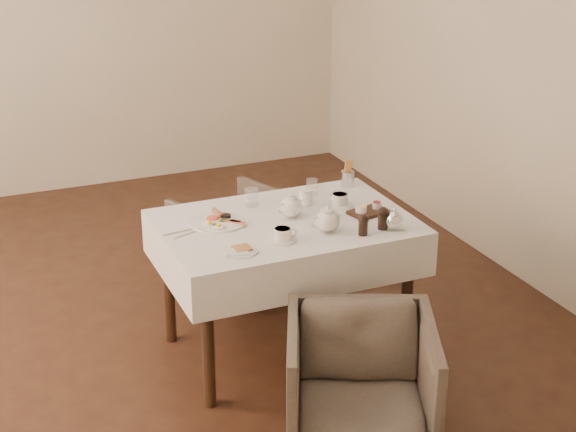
# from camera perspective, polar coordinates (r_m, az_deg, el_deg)

# --- Properties ---
(table) EXTENTS (1.28, 0.88, 0.75)m
(table) POSITION_cam_1_polar(r_m,az_deg,el_deg) (4.55, -0.19, -1.68)
(table) COLOR black
(table) RESTS_ON ground
(armchair_near) EXTENTS (0.87, 0.88, 0.61)m
(armchair_near) POSITION_cam_1_polar(r_m,az_deg,el_deg) (4.00, 4.72, -10.79)
(armchair_near) COLOR #493D36
(armchair_near) RESTS_ON ground
(armchair_far) EXTENTS (0.82, 0.83, 0.59)m
(armchair_far) POSITION_cam_1_polar(r_m,az_deg,el_deg) (5.42, -3.30, -1.62)
(armchair_far) COLOR #493D36
(armchair_far) RESTS_ON ground
(breakfast_plate) EXTENTS (0.28, 0.28, 0.04)m
(breakfast_plate) POSITION_cam_1_polar(r_m,az_deg,el_deg) (4.49, -4.55, -0.34)
(breakfast_plate) COLOR white
(breakfast_plate) RESTS_ON table
(side_plate) EXTENTS (0.17, 0.16, 0.02)m
(side_plate) POSITION_cam_1_polar(r_m,az_deg,el_deg) (4.15, -3.13, -2.28)
(side_plate) COLOR white
(side_plate) RESTS_ON table
(teapot_centre) EXTENTS (0.19, 0.17, 0.13)m
(teapot_centre) POSITION_cam_1_polar(r_m,az_deg,el_deg) (4.53, 0.20, 0.72)
(teapot_centre) COLOR white
(teapot_centre) RESTS_ON table
(teapot_front) EXTENTS (0.18, 0.15, 0.14)m
(teapot_front) POSITION_cam_1_polar(r_m,az_deg,el_deg) (4.35, 2.54, -0.19)
(teapot_front) COLOR white
(teapot_front) RESTS_ON table
(creamer) EXTENTS (0.08, 0.08, 0.08)m
(creamer) POSITION_cam_1_polar(r_m,az_deg,el_deg) (4.71, 1.16, 1.25)
(creamer) COLOR white
(creamer) RESTS_ON table
(teacup_near) EXTENTS (0.13, 0.13, 0.07)m
(teacup_near) POSITION_cam_1_polar(r_m,az_deg,el_deg) (4.26, -0.35, -1.25)
(teacup_near) COLOR white
(teacup_near) RESTS_ON table
(teacup_far) EXTENTS (0.14, 0.14, 0.07)m
(teacup_far) POSITION_cam_1_polar(r_m,az_deg,el_deg) (4.70, 3.37, 1.02)
(teacup_far) COLOR white
(teacup_far) RESTS_ON table
(glass_left) EXTENTS (0.07, 0.07, 0.10)m
(glass_left) POSITION_cam_1_polar(r_m,az_deg,el_deg) (4.68, -2.35, 1.22)
(glass_left) COLOR silver
(glass_left) RESTS_ON table
(glass_mid) EXTENTS (0.07, 0.07, 0.10)m
(glass_mid) POSITION_cam_1_polar(r_m,az_deg,el_deg) (4.53, 2.48, 0.46)
(glass_mid) COLOR silver
(glass_mid) RESTS_ON table
(glass_right) EXTENTS (0.08, 0.08, 0.09)m
(glass_right) POSITION_cam_1_polar(r_m,az_deg,el_deg) (4.84, 1.54, 1.88)
(glass_right) COLOR silver
(glass_right) RESTS_ON table
(condiment_board) EXTENTS (0.22, 0.17, 0.05)m
(condiment_board) POSITION_cam_1_polar(r_m,az_deg,el_deg) (4.61, 5.19, 0.34)
(condiment_board) COLOR black
(condiment_board) RESTS_ON table
(pepper_mill_left) EXTENTS (0.07, 0.07, 0.11)m
(pepper_mill_left) POSITION_cam_1_polar(r_m,az_deg,el_deg) (4.33, 4.88, -0.56)
(pepper_mill_left) COLOR black
(pepper_mill_left) RESTS_ON table
(pepper_mill_right) EXTENTS (0.07, 0.07, 0.12)m
(pepper_mill_right) POSITION_cam_1_polar(r_m,az_deg,el_deg) (4.41, 6.16, -0.12)
(pepper_mill_right) COLOR black
(pepper_mill_right) RESTS_ON table
(silver_pot) EXTENTS (0.14, 0.13, 0.12)m
(silver_pot) POSITION_cam_1_polar(r_m,az_deg,el_deg) (4.41, 6.86, -0.17)
(silver_pot) COLOR white
(silver_pot) RESTS_ON table
(fries_cup) EXTENTS (0.07, 0.07, 0.16)m
(fries_cup) POSITION_cam_1_polar(r_m,az_deg,el_deg) (4.97, 3.88, 2.70)
(fries_cup) COLOR silver
(fries_cup) RESTS_ON table
(cutlery_fork) EXTENTS (0.20, 0.05, 0.00)m
(cutlery_fork) POSITION_cam_1_polar(r_m,az_deg,el_deg) (4.40, -6.87, -1.00)
(cutlery_fork) COLOR silver
(cutlery_fork) RESTS_ON table
(cutlery_knife) EXTENTS (0.18, 0.08, 0.00)m
(cutlery_knife) POSITION_cam_1_polar(r_m,az_deg,el_deg) (4.37, -6.44, -1.16)
(cutlery_knife) COLOR silver
(cutlery_knife) RESTS_ON table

